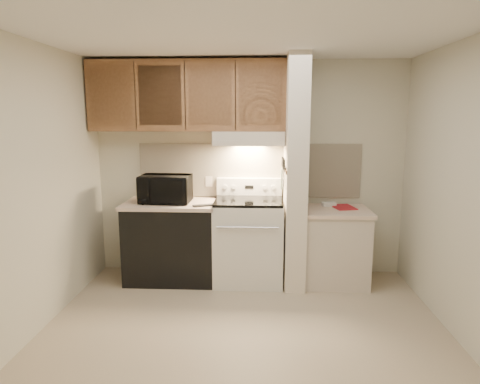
{
  "coord_description": "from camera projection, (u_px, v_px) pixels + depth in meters",
  "views": [
    {
      "loc": [
        0.13,
        -3.52,
        1.87
      ],
      "look_at": [
        -0.08,
        0.75,
        1.11
      ],
      "focal_mm": 32.0,
      "sensor_mm": 36.0,
      "label": 1
    }
  ],
  "objects": [
    {
      "name": "knife_handle_c",
      "position": [
        283.0,
        163.0,
        4.62
      ],
      "size": [
        0.02,
        0.02,
        0.1
      ],
      "primitive_type": "cylinder",
      "color": "black",
      "rests_on": "knife_strip"
    },
    {
      "name": "upper_cabinets",
      "position": [
        187.0,
        96.0,
        4.76
      ],
      "size": [
        2.18,
        0.33,
        0.77
      ],
      "primitive_type": "cube",
      "color": "brown",
      "rests_on": "wall_back"
    },
    {
      "name": "range_knob_left_outer",
      "position": [
        225.0,
        187.0,
        4.99
      ],
      "size": [
        0.05,
        0.02,
        0.05
      ],
      "primitive_type": "cylinder",
      "rotation": [
        1.57,
        0.0,
        0.0
      ],
      "color": "silver",
      "rests_on": "range_backguard"
    },
    {
      "name": "cab_door_c",
      "position": [
        210.0,
        95.0,
        4.59
      ],
      "size": [
        0.46,
        0.01,
        0.63
      ],
      "primitive_type": "cube",
      "color": "brown",
      "rests_on": "upper_cabinets"
    },
    {
      "name": "knife_handle_d",
      "position": [
        283.0,
        162.0,
        4.69
      ],
      "size": [
        0.02,
        0.02,
        0.1
      ],
      "primitive_type": "cylinder",
      "color": "black",
      "rests_on": "knife_strip"
    },
    {
      "name": "knife_handle_b",
      "position": [
        284.0,
        164.0,
        4.54
      ],
      "size": [
        0.02,
        0.02,
        0.1
      ],
      "primitive_type": "cylinder",
      "color": "black",
      "rests_on": "knife_strip"
    },
    {
      "name": "knife_blade_e",
      "position": [
        282.0,
        175.0,
        4.8
      ],
      "size": [
        0.01,
        0.04,
        0.18
      ],
      "primitive_type": "cube",
      "color": "silver",
      "rests_on": "knife_strip"
    },
    {
      "name": "oven_mitt",
      "position": [
        282.0,
        179.0,
        4.87
      ],
      "size": [
        0.03,
        0.1,
        0.23
      ],
      "primitive_type": "cube",
      "color": "slate",
      "rests_on": "partition_pillar"
    },
    {
      "name": "knife_blade_c",
      "position": [
        283.0,
        178.0,
        4.65
      ],
      "size": [
        0.01,
        0.04,
        0.2
      ],
      "primitive_type": "cube",
      "color": "silver",
      "rests_on": "knife_strip"
    },
    {
      "name": "cab_gap_a",
      "position": [
        135.0,
        96.0,
        4.63
      ],
      "size": [
        0.01,
        0.01,
        0.73
      ],
      "primitive_type": "cube",
      "color": "black",
      "rests_on": "upper_cabinets"
    },
    {
      "name": "range_knob_left_inner",
      "position": [
        234.0,
        187.0,
        4.99
      ],
      "size": [
        0.05,
        0.02,
        0.05
      ],
      "primitive_type": "cylinder",
      "rotation": [
        1.57,
        0.0,
        0.0
      ],
      "color": "silver",
      "rests_on": "range_backguard"
    },
    {
      "name": "dishwasher_front",
      "position": [
        172.0,
        243.0,
        4.9
      ],
      "size": [
        1.0,
        0.63,
        0.87
      ],
      "primitive_type": "cube",
      "color": "black",
      "rests_on": "floor"
    },
    {
      "name": "cab_door_a",
      "position": [
        110.0,
        96.0,
        4.64
      ],
      "size": [
        0.46,
        0.01,
        0.63
      ],
      "primitive_type": "cube",
      "color": "brown",
      "rests_on": "upper_cabinets"
    },
    {
      "name": "spoon_rest",
      "position": [
        204.0,
        205.0,
        4.6
      ],
      "size": [
        0.24,
        0.16,
        0.02
      ],
      "primitive_type": "cube",
      "rotation": [
        0.0,
        0.0,
        0.41
      ],
      "color": "black",
      "rests_on": "left_countertop"
    },
    {
      "name": "right_countertop",
      "position": [
        336.0,
        211.0,
        4.73
      ],
      "size": [
        0.74,
        0.64,
        0.04
      ],
      "primitive_type": "cube",
      "color": "beige",
      "rests_on": "right_cab_base"
    },
    {
      "name": "white_box",
      "position": [
        329.0,
        204.0,
        4.91
      ],
      "size": [
        0.16,
        0.12,
        0.04
      ],
      "primitive_type": "cube",
      "rotation": [
        0.0,
        0.0,
        0.15
      ],
      "color": "white",
      "rests_on": "right_countertop"
    },
    {
      "name": "ceiling",
      "position": [
        245.0,
        34.0,
        3.35
      ],
      "size": [
        3.6,
        3.6,
        0.0
      ],
      "primitive_type": "plane",
      "rotation": [
        3.14,
        0.0,
        0.0
      ],
      "color": "white",
      "rests_on": "wall_back"
    },
    {
      "name": "wall_right",
      "position": [
        465.0,
        193.0,
        3.49
      ],
      "size": [
        0.02,
        3.0,
        2.5
      ],
      "primitive_type": "cube",
      "color": "beige",
      "rests_on": "floor"
    },
    {
      "name": "cab_door_b",
      "position": [
        160.0,
        96.0,
        4.62
      ],
      "size": [
        0.46,
        0.01,
        0.63
      ],
      "primitive_type": "cube",
      "color": "brown",
      "rests_on": "upper_cabinets"
    },
    {
      "name": "pillar_trim",
      "position": [
        285.0,
        169.0,
        4.68
      ],
      "size": [
        0.01,
        0.7,
        0.04
      ],
      "primitive_type": "cube",
      "color": "brown",
      "rests_on": "partition_pillar"
    },
    {
      "name": "oven_window",
      "position": [
        248.0,
        247.0,
        4.53
      ],
      "size": [
        0.5,
        0.01,
        0.3
      ],
      "primitive_type": "cube",
      "color": "black",
      "rests_on": "range_body"
    },
    {
      "name": "range_hood",
      "position": [
        249.0,
        138.0,
        4.77
      ],
      "size": [
        0.78,
        0.44,
        0.15
      ],
      "primitive_type": "cube",
      "color": "beige",
      "rests_on": "upper_cabinets"
    },
    {
      "name": "cab_door_d",
      "position": [
        261.0,
        95.0,
        4.57
      ],
      "size": [
        0.46,
        0.01,
        0.63
      ],
      "primitive_type": "cube",
      "color": "brown",
      "rests_on": "upper_cabinets"
    },
    {
      "name": "cooktop",
      "position": [
        249.0,
        201.0,
        4.76
      ],
      "size": [
        0.74,
        0.64,
        0.03
      ],
      "primitive_type": "cube",
      "color": "black",
      "rests_on": "range_body"
    },
    {
      "name": "cab_gap_b",
      "position": [
        185.0,
        96.0,
        4.6
      ],
      "size": [
        0.01,
        0.01,
        0.73
      ],
      "primitive_type": "cube",
      "color": "black",
      "rests_on": "upper_cabinets"
    },
    {
      "name": "range_backguard",
      "position": [
        249.0,
        186.0,
        5.02
      ],
      "size": [
        0.76,
        0.08,
        0.2
      ],
      "primitive_type": "cube",
      "color": "silver",
      "rests_on": "range_body"
    },
    {
      "name": "range_display",
      "position": [
        249.0,
        187.0,
        4.98
      ],
      "size": [
        0.1,
        0.01,
        0.04
      ],
      "primitive_type": "cube",
      "color": "black",
      "rests_on": "range_backguard"
    },
    {
      "name": "oven_handle",
      "position": [
        247.0,
        228.0,
        4.45
      ],
      "size": [
        0.65,
        0.02,
        0.02
      ],
      "primitive_type": "cylinder",
      "rotation": [
        0.0,
        1.57,
        0.0
      ],
      "color": "silver",
      "rests_on": "range_body"
    },
    {
      "name": "outlet",
      "position": [
        209.0,
        182.0,
        5.07
      ],
      "size": [
        0.08,
        0.01,
        0.12
      ],
      "primitive_type": "cube",
      "color": "beige",
      "rests_on": "backsplash"
    },
    {
      "name": "backsplash",
      "position": [
        249.0,
        170.0,
        5.04
      ],
      "size": [
        2.6,
        0.02,
        0.63
      ],
      "primitive_type": "cube",
      "color": "#FFECCD",
      "rests_on": "wall_back"
    },
    {
      "name": "knife_strip",
      "position": [
        284.0,
        167.0,
        4.62
      ],
      "size": [
        0.02,
        0.42,
        0.04
      ],
      "primitive_type": "cube",
      "color": "black",
      "rests_on": "partition_pillar"
    },
    {
      "name": "red_folder",
      "position": [
        343.0,
        207.0,
        4.82
      ],
      "size": [
        0.28,
        0.34,
        0.01
      ],
      "primitive_type": "cube",
      "rotation": [
        0.0,
        0.0,
        0.2
      ],
      "color": "#A61C24",
      "rests_on": "right_countertop"
    },
    {
      "name": "range_knob_right_inner",
      "position": [
        265.0,
        187.0,
        4.97
      ],
      "size": [
        0.05,
        0.02,
        0.05
      ],
      "primitive_type": "cylinder",
      "rotation": [
        1.57,
        0.0,
        0.0
      ],
      "color": "silver",
      "rests_on": "range_backguard"
    },
    {
      "name": "knife_handle_e",
      "position": [
        282.0,
        161.0,
        4.78
      ],
      "size": [
        0.02,
        0.02,
        0.1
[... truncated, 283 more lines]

